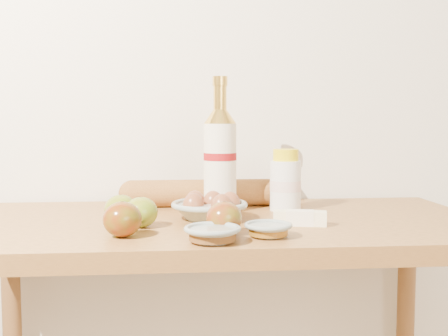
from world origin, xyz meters
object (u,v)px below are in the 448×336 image
Objects in this scene: cream_bottle at (286,182)px; baguette at (200,193)px; egg_bowl at (210,208)px; table at (223,272)px; bourbon_bottle at (220,157)px.

cream_bottle reaches higher than baguette.
cream_bottle is 0.69× the size of egg_bowl.
bourbon_bottle is (0.00, 0.10, 0.26)m from table.
table is 7.82× the size of cream_bottle.
cream_bottle is at bearing 28.06° from egg_bowl.
bourbon_bottle is 1.49× the size of egg_bowl.
bourbon_bottle reaches higher than egg_bowl.
egg_bowl is (-0.03, -0.10, -0.11)m from bourbon_bottle.
bourbon_bottle is 2.16× the size of cream_bottle.
table is 0.15m from egg_bowl.
cream_bottle is at bearing 32.64° from table.
cream_bottle is (0.16, 0.01, -0.06)m from bourbon_bottle.
egg_bowl is at bearing -86.52° from baguette.
baguette is (-0.04, 0.09, -0.10)m from bourbon_bottle.
bourbon_bottle is 0.18m from cream_bottle.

